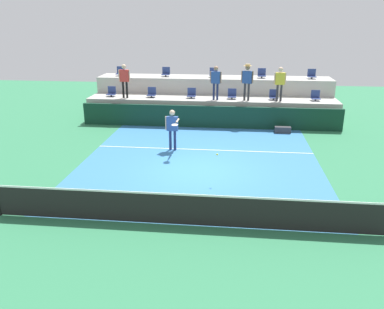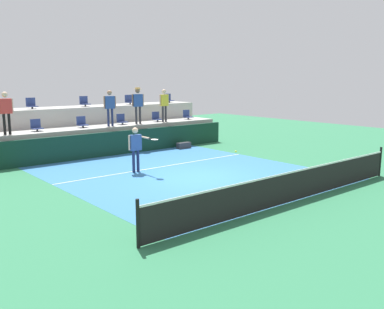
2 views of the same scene
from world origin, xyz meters
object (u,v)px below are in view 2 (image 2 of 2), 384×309
object	(u,v)px
stadium_chair_upper_left	(31,104)
stadium_chair_upper_right	(129,100)
stadium_chair_lower_mid_left	(82,123)
stadium_chair_lower_far_right	(187,115)
equipment_bag	(184,145)
stadium_chair_lower_left	(36,126)
tennis_ball	(236,151)
spectator_leaning_on_rail	(6,109)
tennis_player	(136,145)
spectator_in_white	(164,102)
stadium_chair_lower_mid_right	(122,120)
spectator_in_grey	(110,105)
stadium_chair_upper_center	(84,102)
stadium_chair_upper_far_right	(169,99)
spectator_with_hat	(138,101)
stadium_chair_lower_right	(157,118)

from	to	relation	value
stadium_chair_upper_left	stadium_chair_upper_right	world-z (taller)	same
stadium_chair_lower_mid_left	stadium_chair_upper_right	xyz separation A→B (m)	(3.71, 1.80, 0.85)
stadium_chair_lower_far_right	equipment_bag	world-z (taller)	stadium_chair_lower_far_right
stadium_chair_lower_left	tennis_ball	bearing A→B (deg)	-64.78
stadium_chair_lower_left	equipment_bag	distance (m)	7.12
spectator_leaning_on_rail	tennis_ball	world-z (taller)	spectator_leaning_on_rail
tennis_player	stadium_chair_lower_far_right	bearing A→B (deg)	37.29
spectator_in_white	tennis_ball	world-z (taller)	spectator_in_white
stadium_chair_lower_mid_right	spectator_in_grey	xyz separation A→B (m)	(-0.84, -0.38, 0.82)
stadium_chair_lower_mid_left	tennis_player	size ratio (longest dim) A/B	0.30
stadium_chair_upper_right	spectator_in_white	distance (m)	2.32
stadium_chair_upper_left	tennis_ball	distance (m)	10.73
stadium_chair_upper_right	spectator_in_white	xyz separation A→B (m)	(0.78, -2.18, -0.04)
stadium_chair_upper_left	tennis_player	xyz separation A→B (m)	(1.43, -6.82, -1.27)
stadium_chair_lower_mid_left	tennis_ball	bearing A→B (deg)	-77.94
spectator_leaning_on_rail	equipment_bag	distance (m)	8.49
stadium_chair_upper_center	spectator_in_white	world-z (taller)	spectator_in_white
stadium_chair_lower_mid_right	tennis_player	distance (m)	5.56
stadium_chair_upper_far_right	spectator_in_white	xyz separation A→B (m)	(-1.92, -2.18, -0.04)
stadium_chair_upper_far_right	spectator_in_grey	bearing A→B (deg)	-156.89
stadium_chair_lower_far_right	stadium_chair_upper_far_right	size ratio (longest dim) A/B	1.00
spectator_in_grey	equipment_bag	xyz separation A→B (m)	(3.34, -1.46, -2.13)
stadium_chair_lower_far_right	spectator_with_hat	bearing A→B (deg)	-173.75
stadium_chair_lower_left	stadium_chair_upper_center	bearing A→B (deg)	29.58
stadium_chair_upper_left	stadium_chair_upper_right	distance (m)	5.37
equipment_bag	stadium_chair_lower_right	bearing A→B (deg)	101.01
stadium_chair_lower_mid_left	spectator_in_grey	world-z (taller)	spectator_in_grey
stadium_chair_upper_left	tennis_ball	size ratio (longest dim) A/B	7.65
spectator_with_hat	stadium_chair_upper_left	bearing A→B (deg)	154.20
stadium_chair_lower_right	equipment_bag	xyz separation A→B (m)	(0.36, -1.84, -1.31)
stadium_chair_lower_mid_left	spectator_in_grey	distance (m)	1.57
stadium_chair_lower_mid_left	spectator_with_hat	xyz separation A→B (m)	(2.86, -0.38, 0.92)
spectator_in_grey	spectator_in_white	bearing A→B (deg)	0.00
stadium_chair_upper_left	spectator_in_white	bearing A→B (deg)	-19.58
stadium_chair_lower_mid_left	spectator_in_white	bearing A→B (deg)	-4.89
stadium_chair_lower_left	stadium_chair_upper_center	distance (m)	3.74
stadium_chair_lower_left	stadium_chair_upper_left	bearing A→B (deg)	75.24
spectator_in_grey	tennis_player	bearing A→B (deg)	-108.07
stadium_chair_lower_right	stadium_chair_lower_far_right	bearing A→B (deg)	0.00
spectator_with_hat	equipment_bag	xyz separation A→B (m)	(1.76, -1.46, -2.24)
tennis_player	spectator_leaning_on_rail	size ratio (longest dim) A/B	0.98
stadium_chair_lower_left	stadium_chair_upper_center	world-z (taller)	stadium_chair_upper_center
stadium_chair_lower_mid_left	stadium_chair_upper_right	distance (m)	4.21
stadium_chair_lower_mid_left	equipment_bag	xyz separation A→B (m)	(4.62, -1.84, -1.31)
stadium_chair_lower_far_right	stadium_chair_upper_center	world-z (taller)	stadium_chair_upper_center
spectator_with_hat	spectator_in_white	distance (m)	1.63
spectator_in_white	spectator_in_grey	bearing A→B (deg)	-180.00
stadium_chair_lower_far_right	stadium_chair_upper_right	world-z (taller)	stadium_chair_upper_right
stadium_chair_lower_left	stadium_chair_upper_right	distance (m)	6.17
stadium_chair_lower_left	stadium_chair_upper_right	size ratio (longest dim) A/B	1.00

